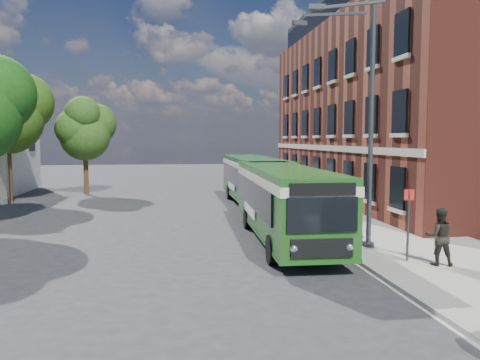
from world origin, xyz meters
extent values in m
plane|color=#29292C|center=(0.00, 0.00, 0.00)|extent=(120.00, 120.00, 0.00)
cube|color=gray|center=(7.00, 8.00, 0.07)|extent=(6.00, 48.00, 0.15)
cube|color=beige|center=(3.95, 8.00, 0.01)|extent=(0.12, 48.00, 0.01)
cube|color=maroon|center=(14.00, 12.00, 6.00)|extent=(12.00, 26.00, 12.00)
cube|color=beige|center=(7.96, 12.00, 3.60)|extent=(0.12, 26.00, 0.35)
cube|color=black|center=(14.00, 12.00, 13.10)|extent=(10.80, 24.80, 2.20)
cube|color=black|center=(8.57, 12.00, 13.10)|extent=(0.08, 24.00, 1.40)
cylinder|color=#3A3D40|center=(-12.50, 13.00, 4.50)|extent=(0.10, 0.10, 9.00)
cube|color=red|center=(-12.05, 13.00, 8.60)|extent=(0.90, 0.02, 0.60)
cylinder|color=#3A3D40|center=(5.20, -2.00, 0.15)|extent=(0.44, 0.44, 0.30)
cylinder|color=#3A3D40|center=(5.20, -2.00, 4.50)|extent=(0.18, 0.18, 9.00)
cube|color=#3A3D40|center=(3.96, -2.60, 8.80)|extent=(2.58, 0.46, 0.37)
cube|color=#3A3D40|center=(3.96, -1.40, 8.80)|extent=(2.58, 0.46, 0.37)
cube|color=#3A3D40|center=(2.73, -3.08, 8.55)|extent=(0.55, 0.22, 0.16)
cube|color=#3A3D40|center=(2.73, -0.92, 8.55)|extent=(0.55, 0.22, 0.16)
cylinder|color=#3A3D40|center=(5.60, -4.20, 1.25)|extent=(0.08, 0.08, 2.50)
cube|color=red|center=(5.60, -4.20, 2.35)|extent=(0.35, 0.04, 0.35)
cube|color=#1E5318|center=(2.44, 0.17, 1.77)|extent=(2.83, 11.00, 2.45)
cube|color=#1E5318|center=(2.44, 0.17, 0.50)|extent=(2.88, 11.04, 0.14)
cube|color=black|center=(1.17, 0.51, 1.90)|extent=(0.36, 9.13, 1.10)
cube|color=black|center=(3.73, 0.43, 1.90)|extent=(0.36, 9.13, 1.10)
cube|color=beige|center=(2.44, 0.17, 2.60)|extent=(2.90, 11.07, 0.32)
cube|color=#1E5318|center=(2.44, 0.17, 2.96)|extent=(2.73, 10.90, 0.12)
cube|color=black|center=(2.28, -5.32, 1.95)|extent=(2.15, 0.15, 1.05)
cube|color=black|center=(2.28, -5.33, 2.70)|extent=(2.00, 0.14, 0.38)
cube|color=black|center=(2.28, -5.33, 0.95)|extent=(1.90, 0.14, 0.55)
sphere|color=silver|center=(1.43, -5.29, 0.95)|extent=(0.26, 0.26, 0.26)
sphere|color=silver|center=(3.13, -5.34, 0.95)|extent=(0.26, 0.26, 0.26)
cube|color=black|center=(2.61, 5.66, 2.00)|extent=(2.00, 0.14, 0.90)
cube|color=white|center=(1.19, 1.21, 1.15)|extent=(0.14, 3.20, 0.45)
cylinder|color=black|center=(1.16, -3.46, 0.50)|extent=(0.31, 1.01, 1.00)
cylinder|color=black|center=(3.50, -3.53, 0.50)|extent=(0.31, 1.01, 1.00)
cylinder|color=black|center=(1.36, 2.87, 0.50)|extent=(0.31, 1.01, 1.00)
cylinder|color=black|center=(3.70, 2.80, 0.50)|extent=(0.31, 1.01, 1.00)
cube|color=#17531C|center=(3.00, 10.48, 1.77)|extent=(2.51, 12.10, 2.45)
cube|color=#17531C|center=(3.00, 10.48, 0.50)|extent=(2.55, 12.14, 0.14)
cube|color=black|center=(1.72, 10.78, 1.90)|extent=(0.09, 10.30, 1.10)
cube|color=black|center=(4.28, 10.78, 1.90)|extent=(0.09, 10.30, 1.10)
cube|color=#F7EBCB|center=(3.00, 10.48, 2.60)|extent=(2.57, 12.16, 0.32)
cube|color=#17531C|center=(3.00, 10.48, 2.96)|extent=(2.41, 12.00, 0.12)
cube|color=black|center=(2.99, 4.40, 1.95)|extent=(2.15, 0.08, 1.05)
cube|color=black|center=(2.99, 4.39, 2.70)|extent=(2.00, 0.08, 0.38)
cube|color=black|center=(2.99, 4.39, 0.95)|extent=(1.90, 0.08, 0.55)
sphere|color=silver|center=(2.14, 4.41, 0.95)|extent=(0.26, 0.26, 0.26)
sphere|color=silver|center=(3.84, 4.41, 0.95)|extent=(0.26, 0.26, 0.26)
cube|color=black|center=(3.01, 16.56, 2.00)|extent=(2.00, 0.08, 0.90)
cube|color=white|center=(1.71, 11.48, 1.15)|extent=(0.04, 3.20, 0.45)
cylinder|color=black|center=(1.83, 6.23, 0.50)|extent=(0.28, 1.00, 1.00)
cylinder|color=black|center=(4.17, 6.23, 0.50)|extent=(0.28, 1.00, 1.00)
cylinder|color=black|center=(1.83, 13.73, 0.50)|extent=(0.28, 1.00, 1.00)
cylinder|color=black|center=(4.17, 13.72, 0.50)|extent=(0.28, 1.00, 1.00)
imported|color=black|center=(4.60, -2.38, 0.96)|extent=(0.71, 0.64, 1.62)
imported|color=black|center=(6.31, -4.86, 1.08)|extent=(1.07, 0.94, 1.86)
cylinder|color=#3A2415|center=(-12.82, 14.37, 1.95)|extent=(0.36, 0.36, 3.91)
sphere|color=#294A11|center=(-12.82, 14.37, 5.50)|extent=(4.62, 4.62, 4.62)
sphere|color=#294A11|center=(-11.93, 15.08, 6.66)|extent=(3.91, 3.91, 3.91)
sphere|color=#294A11|center=(-12.82, 13.48, 7.54)|extent=(3.20, 3.20, 3.20)
cylinder|color=#3A2415|center=(-8.56, 18.16, 1.56)|extent=(0.36, 0.36, 3.13)
sphere|color=#284816|center=(-8.56, 18.16, 4.41)|extent=(3.70, 3.70, 3.70)
sphere|color=#284816|center=(-7.85, 18.73, 5.33)|extent=(3.13, 3.13, 3.13)
sphere|color=#284816|center=(-9.20, 17.66, 4.98)|extent=(2.84, 2.84, 2.84)
sphere|color=#284816|center=(-8.56, 17.45, 6.04)|extent=(2.56, 2.56, 2.56)
camera|label=1|loc=(-2.11, -18.49, 4.18)|focal=35.00mm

